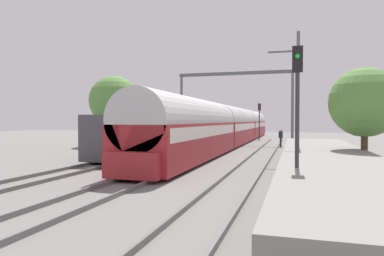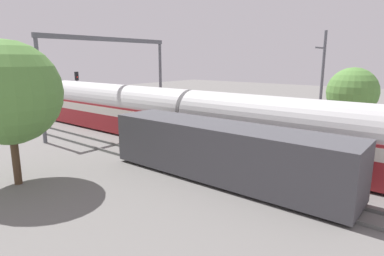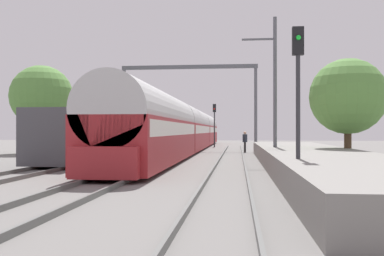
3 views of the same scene
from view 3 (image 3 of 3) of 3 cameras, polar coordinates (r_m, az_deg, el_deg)
The scene contains 14 objects.
ground at distance 18.91m, azimuth -7.73°, elevation -5.80°, with size 120.00×120.00×0.00m, color slate.
track_far_west at distance 20.28m, azimuth -19.15°, elevation -5.18°, with size 1.52×60.00×0.16m.
track_west at distance 18.90m, azimuth -7.72°, elevation -5.56°, with size 1.52×60.00×0.16m.
track_east at distance 18.36m, azimuth 4.92°, elevation -5.71°, with size 1.52×60.00×0.16m.
platform at distance 20.61m, azimuth 15.73°, elevation -4.08°, with size 4.40×28.00×0.90m.
passenger_train at distance 38.89m, azimuth -0.54°, elevation -0.08°, with size 2.93×49.20×3.82m.
freight_car at distance 26.45m, azimuth -12.91°, elevation -1.04°, with size 2.80×13.00×2.70m.
person_crossing at distance 35.46m, azimuth 7.04°, elevation -1.58°, with size 0.39×0.47×1.73m.
railway_signal_near at distance 14.14m, azimuth 13.90°, elevation 5.63°, with size 0.36×0.30×5.11m.
railway_signal_far at distance 47.68m, azimuth 3.00°, elevation 1.17°, with size 0.36×0.30×4.75m.
catenary_gantry at distance 39.80m, azimuth -0.42°, elevation 5.20°, with size 12.64×0.28×7.86m.
catenary_pole_east_mid at distance 23.90m, azimuth 10.85°, elevation 5.31°, with size 1.90×0.20×8.00m.
tree_west_background at distance 36.14m, azimuth -19.34°, elevation 3.98°, with size 4.90×4.90×6.97m.
tree_east_background at distance 23.17m, azimuth 19.97°, elevation 3.95°, with size 3.83×3.83×5.45m.
Camera 3 is at (4.50, -18.28, 1.80)m, focal length 40.16 mm.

